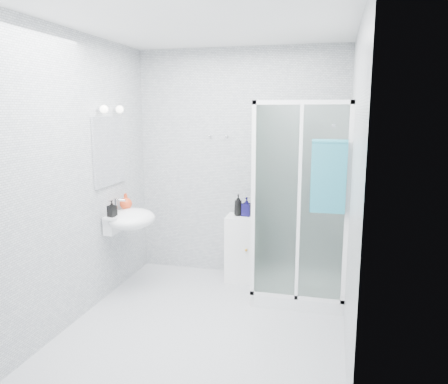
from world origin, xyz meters
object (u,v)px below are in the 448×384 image
(wall_basin, at_px, (130,219))
(soap_dispenser_orange, at_px, (126,201))
(shower_enclosure, at_px, (292,254))
(shampoo_bottle_a, at_px, (238,205))
(storage_cabinet, at_px, (240,248))
(hand_towel, at_px, (329,175))
(soap_dispenser_black, at_px, (112,208))
(shampoo_bottle_b, at_px, (247,207))

(wall_basin, distance_m, soap_dispenser_orange, 0.26)
(shower_enclosure, relative_size, shampoo_bottle_a, 8.31)
(shower_enclosure, xyz_separation_m, soap_dispenser_orange, (-1.78, -0.14, 0.50))
(storage_cabinet, xyz_separation_m, hand_towel, (0.94, -0.69, 0.97))
(wall_basin, height_order, soap_dispenser_orange, soap_dispenser_orange)
(wall_basin, height_order, shampoo_bottle_a, wall_basin)
(shampoo_bottle_a, bearing_deg, soap_dispenser_black, -144.15)
(shower_enclosure, relative_size, soap_dispenser_orange, 11.73)
(wall_basin, height_order, hand_towel, hand_towel)
(storage_cabinet, height_order, soap_dispenser_black, soap_dispenser_black)
(wall_basin, distance_m, storage_cabinet, 1.28)
(storage_cabinet, xyz_separation_m, shampoo_bottle_a, (-0.03, 0.01, 0.50))
(hand_towel, bearing_deg, soap_dispenser_black, -177.31)
(shampoo_bottle_a, bearing_deg, storage_cabinet, -24.25)
(hand_towel, xyz_separation_m, shampoo_bottle_a, (-0.97, 0.71, -0.47))
(soap_dispenser_orange, bearing_deg, shampoo_bottle_b, 20.32)
(shampoo_bottle_b, bearing_deg, wall_basin, -150.49)
(shampoo_bottle_a, relative_size, soap_dispenser_black, 1.44)
(soap_dispenser_orange, bearing_deg, shower_enclosure, 4.64)
(wall_basin, relative_size, shampoo_bottle_a, 2.33)
(wall_basin, bearing_deg, shampoo_bottle_b, 29.51)
(shampoo_bottle_a, bearing_deg, soap_dispenser_orange, -158.46)
(shampoo_bottle_b, bearing_deg, hand_towel, -39.09)
(shampoo_bottle_b, height_order, soap_dispenser_black, soap_dispenser_black)
(shower_enclosure, bearing_deg, wall_basin, -169.19)
(shampoo_bottle_b, bearing_deg, shampoo_bottle_a, -175.67)
(soap_dispenser_black, bearing_deg, shampoo_bottle_a, 35.85)
(wall_basin, bearing_deg, shampoo_bottle_a, 31.45)
(soap_dispenser_orange, bearing_deg, wall_basin, -54.14)
(soap_dispenser_orange, bearing_deg, storage_cabinet, 20.45)
(shower_enclosure, xyz_separation_m, soap_dispenser_black, (-1.75, -0.50, 0.50))
(storage_cabinet, relative_size, shampoo_bottle_b, 3.55)
(shampoo_bottle_b, bearing_deg, soap_dispenser_black, -146.10)
(shower_enclosure, xyz_separation_m, storage_cabinet, (-0.61, 0.29, -0.07))
(shampoo_bottle_a, relative_size, soap_dispenser_orange, 1.41)
(wall_basin, distance_m, shampoo_bottle_a, 1.19)
(wall_basin, height_order, storage_cabinet, wall_basin)
(shampoo_bottle_b, xyz_separation_m, soap_dispenser_orange, (-1.24, -0.46, 0.09))
(shower_enclosure, bearing_deg, soap_dispenser_orange, -175.36)
(shampoo_bottle_a, bearing_deg, shampoo_bottle_b, 4.33)
(hand_towel, height_order, soap_dispenser_orange, hand_towel)
(shampoo_bottle_b, distance_m, soap_dispenser_black, 1.46)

